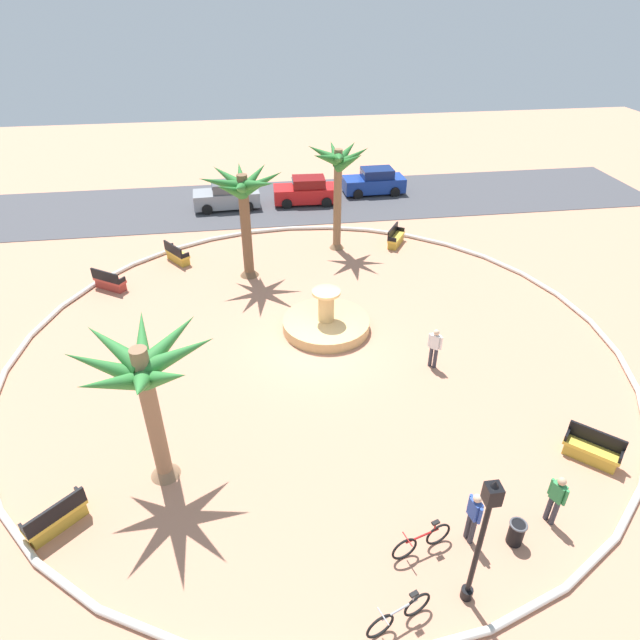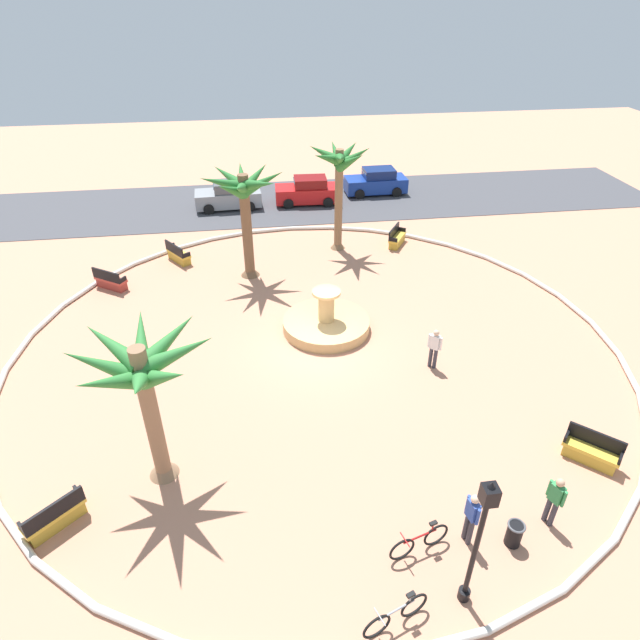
% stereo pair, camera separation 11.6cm
% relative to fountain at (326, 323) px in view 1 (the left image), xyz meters
% --- Properties ---
extents(ground_plane, '(80.00, 80.00, 0.00)m').
position_rel_fountain_xyz_m(ground_plane, '(-0.53, -1.18, -0.28)').
color(ground_plane, tan).
extents(plaza_curb, '(23.32, 23.32, 0.20)m').
position_rel_fountain_xyz_m(plaza_curb, '(-0.53, -1.18, -0.18)').
color(plaza_curb, silver).
rests_on(plaza_curb, ground).
extents(street_asphalt, '(48.00, 8.00, 0.03)m').
position_rel_fountain_xyz_m(street_asphalt, '(-0.53, 14.88, -0.27)').
color(street_asphalt, '#424247').
rests_on(street_asphalt, ground).
extents(fountain, '(3.56, 3.56, 1.81)m').
position_rel_fountain_xyz_m(fountain, '(0.00, 0.00, 0.00)').
color(fountain, tan).
rests_on(fountain, ground).
extents(palm_tree_near_fountain, '(3.90, 3.89, 4.79)m').
position_rel_fountain_xyz_m(palm_tree_near_fountain, '(-5.81, -6.86, 3.34)').
color(palm_tree_near_fountain, '#8E6B4C').
rests_on(palm_tree_near_fountain, ground).
extents(palm_tree_by_curb, '(3.22, 3.39, 5.49)m').
position_rel_fountain_xyz_m(palm_tree_by_curb, '(1.78, 7.62, 3.93)').
color(palm_tree_by_curb, brown).
rests_on(palm_tree_by_curb, ground).
extents(palm_tree_mid_plaza, '(3.86, 3.88, 5.23)m').
position_rel_fountain_xyz_m(palm_tree_mid_plaza, '(-2.97, 5.18, 3.69)').
color(palm_tree_mid_plaza, brown).
rests_on(palm_tree_mid_plaza, ground).
extents(bench_east, '(1.50, 1.47, 1.00)m').
position_rel_fountain_xyz_m(bench_east, '(6.77, -8.12, 0.07)').
color(bench_east, gold).
rests_on(bench_east, ground).
extents(bench_west, '(1.53, 1.44, 1.00)m').
position_rel_fountain_xyz_m(bench_west, '(-8.43, -8.31, 0.07)').
color(bench_west, gold).
rests_on(bench_west, ground).
extents(bench_north, '(1.61, 1.31, 1.00)m').
position_rel_fountain_xyz_m(bench_north, '(-9.38, 4.75, 0.07)').
color(bench_north, '#B73D33').
rests_on(bench_north, ground).
extents(bench_southeast, '(1.34, 1.59, 1.00)m').
position_rel_fountain_xyz_m(bench_southeast, '(-6.51, 7.16, 0.07)').
color(bench_southeast, gold).
rests_on(bench_southeast, ground).
extents(bench_southwest, '(1.28, 1.62, 1.00)m').
position_rel_fountain_xyz_m(bench_southwest, '(4.96, 7.57, 0.07)').
color(bench_southwest, gold).
rests_on(bench_southwest, ground).
extents(lamppost, '(0.32, 0.32, 4.01)m').
position_rel_fountain_xyz_m(lamppost, '(1.51, -11.67, 2.07)').
color(lamppost, black).
rests_on(lamppost, ground).
extents(trash_bin, '(0.46, 0.46, 0.73)m').
position_rel_fountain_xyz_m(trash_bin, '(3.27, -10.46, 0.10)').
color(trash_bin, black).
rests_on(trash_bin, ground).
extents(bicycle_red_frame, '(1.64, 0.69, 0.94)m').
position_rel_fountain_xyz_m(bicycle_red_frame, '(-0.23, -12.05, 0.10)').
color(bicycle_red_frame, black).
rests_on(bicycle_red_frame, ground).
extents(bicycle_by_lamppost, '(1.67, 0.61, 0.94)m').
position_rel_fountain_xyz_m(bicycle_by_lamppost, '(0.82, -10.34, 0.10)').
color(bicycle_by_lamppost, black).
rests_on(bicycle_by_lamppost, ground).
extents(person_cyclist_helmet, '(0.27, 0.52, 1.71)m').
position_rel_fountain_xyz_m(person_cyclist_helmet, '(2.13, -10.21, 0.68)').
color(person_cyclist_helmet, '#33333D').
rests_on(person_cyclist_helmet, ground).
extents(person_cyclist_photo, '(0.32, 0.49, 1.65)m').
position_rel_fountain_xyz_m(person_cyclist_photo, '(4.47, -9.98, 0.64)').
color(person_cyclist_photo, '#33333D').
rests_on(person_cyclist_photo, ground).
extents(person_pedestrian_stroll, '(0.42, 0.38, 1.64)m').
position_rel_fountain_xyz_m(person_pedestrian_stroll, '(3.52, -3.05, 0.64)').
color(person_pedestrian_stroll, '#33333D').
rests_on(person_pedestrian_stroll, ground).
extents(parked_car_leftmost, '(4.08, 2.08, 1.67)m').
position_rel_fountain_xyz_m(parked_car_leftmost, '(-3.97, 14.31, 0.50)').
color(parked_car_leftmost, gray).
rests_on(parked_car_leftmost, ground).
extents(parked_car_second, '(4.07, 2.04, 1.67)m').
position_rel_fountain_xyz_m(parked_car_second, '(0.98, 14.46, 0.50)').
color(parked_car_second, red).
rests_on(parked_car_second, ground).
extents(parked_car_third, '(4.03, 1.98, 1.67)m').
position_rel_fountain_xyz_m(parked_car_third, '(5.66, 15.63, 0.50)').
color(parked_car_third, navy).
rests_on(parked_car_third, ground).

